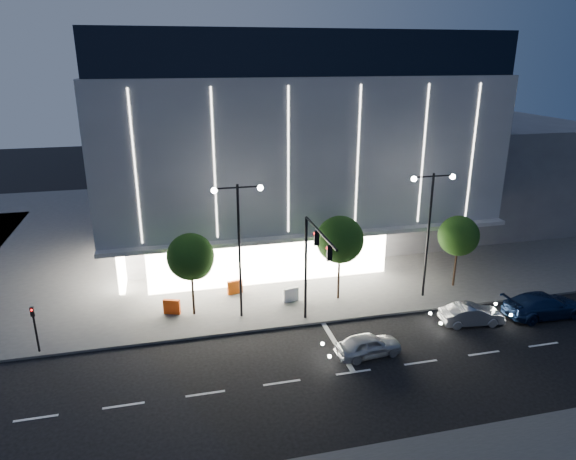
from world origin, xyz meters
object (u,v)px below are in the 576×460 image
(barrier_d, at_px, (291,295))
(tree_right, at_px, (459,238))
(ped_signal_far, at_px, (35,325))
(barrier_a, at_px, (172,307))
(barrier_c, at_px, (235,287))
(tree_mid, at_px, (340,242))
(car_second, at_px, (471,315))
(street_lamp_east, at_px, (430,217))
(traffic_mast, at_px, (313,256))
(car_lead, at_px, (368,345))
(street_lamp_west, at_px, (239,232))
(car_third, at_px, (543,305))
(tree_left, at_px, (191,259))

(barrier_d, bearing_deg, tree_right, -12.96)
(ped_signal_far, distance_m, barrier_d, 15.95)
(barrier_a, relative_size, barrier_c, 1.00)
(tree_mid, distance_m, car_second, 9.59)
(street_lamp_east, distance_m, car_second, 6.88)
(street_lamp_east, height_order, tree_right, street_lamp_east)
(traffic_mast, distance_m, tree_right, 12.63)
(tree_mid, bearing_deg, barrier_d, 175.18)
(car_lead, bearing_deg, ped_signal_far, 69.96)
(traffic_mast, distance_m, barrier_a, 10.30)
(street_lamp_west, bearing_deg, street_lamp_east, 0.00)
(car_second, distance_m, car_third, 5.20)
(barrier_c, bearing_deg, car_second, -39.84)
(street_lamp_west, height_order, barrier_d, street_lamp_west)
(tree_left, distance_m, car_second, 18.24)
(barrier_d, bearing_deg, street_lamp_west, -171.96)
(tree_mid, distance_m, barrier_a, 12.02)
(street_lamp_west, relative_size, car_third, 1.65)
(traffic_mast, height_order, street_lamp_east, street_lamp_east)
(tree_left, relative_size, barrier_c, 5.20)
(street_lamp_west, xyz_separation_m, car_lead, (6.39, -6.10, -5.30))
(traffic_mast, xyz_separation_m, tree_right, (12.03, 3.68, -1.14))
(traffic_mast, relative_size, tree_right, 1.28)
(car_second, bearing_deg, barrier_c, 67.17)
(street_lamp_east, relative_size, barrier_a, 8.18)
(tree_left, xyz_separation_m, barrier_d, (6.62, 0.28, -3.38))
(barrier_a, xyz_separation_m, barrier_d, (8.06, -0.06, 0.00))
(car_second, xyz_separation_m, barrier_c, (-14.11, 7.63, -0.01))
(tree_left, bearing_deg, barrier_a, 166.44)
(traffic_mast, relative_size, barrier_d, 6.43)
(street_lamp_west, relative_size, tree_mid, 1.46)
(tree_mid, distance_m, barrier_d, 5.01)
(street_lamp_east, height_order, barrier_d, street_lamp_east)
(car_third, xyz_separation_m, barrier_a, (-23.77, 5.76, -0.14))
(street_lamp_west, height_order, car_third, street_lamp_west)
(street_lamp_east, xyz_separation_m, barrier_d, (-9.35, 1.31, -5.31))
(barrier_a, bearing_deg, car_third, 6.40)
(street_lamp_east, bearing_deg, tree_right, 18.63)
(ped_signal_far, height_order, tree_mid, tree_mid)
(car_lead, xyz_separation_m, barrier_a, (-10.80, 7.47, -0.01))
(tree_mid, relative_size, car_second, 1.53)
(car_second, bearing_deg, barrier_a, 78.81)
(tree_left, distance_m, barrier_c, 5.13)
(ped_signal_far, bearing_deg, car_third, -5.26)
(street_lamp_east, height_order, car_second, street_lamp_east)
(tree_right, height_order, barrier_a, tree_right)
(barrier_a, xyz_separation_m, barrier_c, (4.47, 2.04, 0.00))
(car_third, xyz_separation_m, barrier_d, (-15.71, 5.70, -0.14))
(ped_signal_far, bearing_deg, tree_mid, 7.55)
(ped_signal_far, bearing_deg, barrier_d, 10.17)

